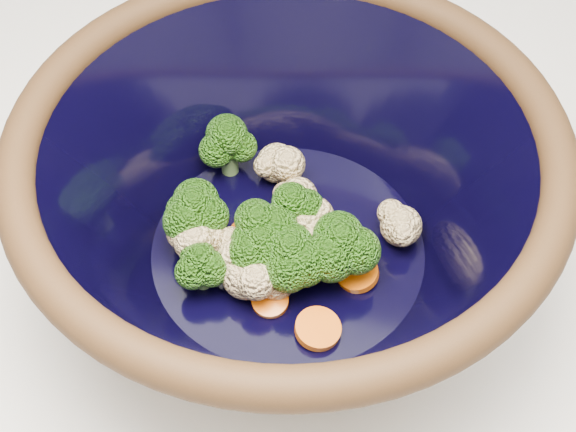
{
  "coord_description": "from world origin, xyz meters",
  "views": [
    {
      "loc": [
        0.0,
        -0.21,
        1.4
      ],
      "look_at": [
        -0.09,
        0.12,
        0.97
      ],
      "focal_mm": 50.0,
      "sensor_mm": 36.0,
      "label": 1
    }
  ],
  "objects": [
    {
      "name": "vegetable_pile",
      "position": [
        -0.1,
        0.12,
        0.96
      ],
      "size": [
        0.18,
        0.16,
        0.06
      ],
      "color": "#608442",
      "rests_on": "mixing_bowl"
    },
    {
      "name": "mixing_bowl",
      "position": [
        -0.09,
        0.12,
        0.99
      ],
      "size": [
        0.43,
        0.43,
        0.15
      ],
      "rotation": [
        0.0,
        0.0,
        0.31
      ],
      "color": "black",
      "rests_on": "counter"
    }
  ]
}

